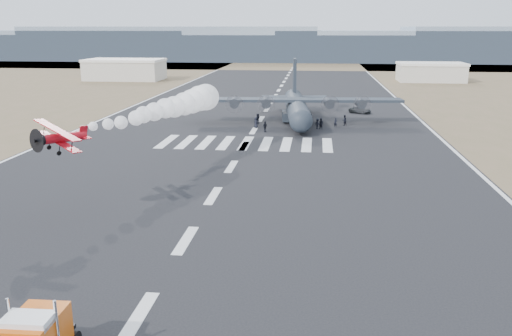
% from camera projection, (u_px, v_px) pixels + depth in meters
% --- Properties ---
extents(ground, '(500.00, 500.00, 0.00)m').
position_uv_depth(ground, '(138.00, 317.00, 32.13)').
color(ground, black).
rests_on(ground, ground).
extents(scrub_far, '(500.00, 80.00, 0.00)m').
position_uv_depth(scrub_far, '(295.00, 64.00, 253.35)').
color(scrub_far, brown).
rests_on(scrub_far, ground).
extents(runway_markings, '(60.00, 260.00, 0.01)m').
position_uv_depth(runway_markings, '(254.00, 131.00, 89.84)').
color(runway_markings, silver).
rests_on(runway_markings, ground).
extents(ridge_seg_b, '(150.00, 50.00, 15.00)m').
position_uv_depth(ridge_seg_b, '(58.00, 45.00, 294.16)').
color(ridge_seg_b, gray).
rests_on(ridge_seg_b, ground).
extents(ridge_seg_c, '(150.00, 50.00, 17.00)m').
position_uv_depth(ridge_seg_c, '(175.00, 43.00, 286.99)').
color(ridge_seg_c, gray).
rests_on(ridge_seg_c, ground).
extents(ridge_seg_d, '(150.00, 50.00, 13.00)m').
position_uv_depth(ridge_seg_d, '(298.00, 47.00, 280.57)').
color(ridge_seg_d, gray).
rests_on(ridge_seg_d, ground).
extents(ridge_seg_e, '(150.00, 50.00, 15.00)m').
position_uv_depth(ridge_seg_e, '(426.00, 46.00, 273.40)').
color(ridge_seg_e, gray).
rests_on(ridge_seg_e, ground).
extents(hangar_left, '(24.50, 14.50, 6.70)m').
position_uv_depth(hangar_left, '(125.00, 69.00, 176.27)').
color(hangar_left, '#B3AD9F').
rests_on(hangar_left, ground).
extents(hangar_right, '(20.50, 12.50, 5.90)m').
position_uv_depth(hangar_right, '(431.00, 72.00, 170.75)').
color(hangar_right, '#B3AD9F').
rests_on(hangar_right, ground).
extents(aerobatic_biplane, '(5.65, 5.35, 2.82)m').
position_uv_depth(aerobatic_biplane, '(60.00, 138.00, 47.58)').
color(aerobatic_biplane, red).
extents(smoke_trail, '(8.98, 27.91, 3.61)m').
position_uv_depth(smoke_trail, '(188.00, 102.00, 68.85)').
color(smoke_trail, white).
extents(transport_aircraft, '(37.20, 30.58, 10.73)m').
position_uv_depth(transport_aircraft, '(297.00, 106.00, 98.11)').
color(transport_aircraft, '#1E252D').
rests_on(transport_aircraft, ground).
extents(support_vehicle, '(4.90, 4.00, 1.24)m').
position_uv_depth(support_vehicle, '(360.00, 110.00, 108.12)').
color(support_vehicle, black).
rests_on(support_vehicle, ground).
extents(crew_a, '(0.72, 0.67, 1.59)m').
position_uv_depth(crew_a, '(335.00, 123.00, 92.74)').
color(crew_a, black).
rests_on(crew_a, ground).
extents(crew_b, '(1.08, 0.98, 1.89)m').
position_uv_depth(crew_b, '(321.00, 124.00, 90.86)').
color(crew_b, black).
rests_on(crew_b, ground).
extents(crew_c, '(1.15, 1.23, 1.78)m').
position_uv_depth(crew_c, '(318.00, 124.00, 91.32)').
color(crew_c, black).
rests_on(crew_c, ground).
extents(crew_d, '(1.02, 1.14, 1.75)m').
position_uv_depth(crew_d, '(265.00, 127.00, 88.72)').
color(crew_d, black).
rests_on(crew_d, ground).
extents(crew_e, '(1.06, 0.89, 1.85)m').
position_uv_depth(crew_e, '(256.00, 123.00, 92.09)').
color(crew_e, black).
rests_on(crew_e, ground).
extents(crew_f, '(1.23, 1.81, 1.87)m').
position_uv_depth(crew_f, '(258.00, 119.00, 95.94)').
color(crew_f, black).
rests_on(crew_f, ground).
extents(crew_g, '(0.64, 0.55, 1.58)m').
position_uv_depth(crew_g, '(299.00, 128.00, 88.30)').
color(crew_g, black).
rests_on(crew_g, ground).
extents(crew_h, '(1.07, 0.99, 1.87)m').
position_uv_depth(crew_h, '(344.00, 120.00, 94.36)').
color(crew_h, black).
rests_on(crew_h, ground).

